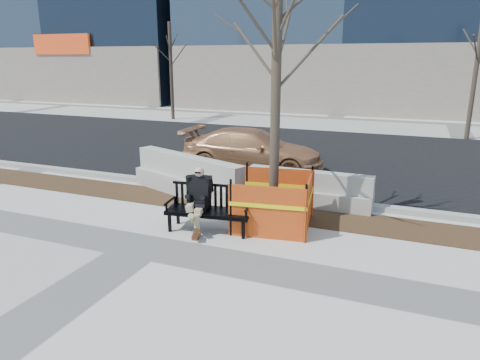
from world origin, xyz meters
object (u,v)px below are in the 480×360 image
Objects in this scene: bench at (209,231)px; seated_man at (199,229)px; sedan at (252,170)px; jersey_barrier_right at (308,205)px; jersey_barrier_left at (189,194)px; tree_fence at (273,225)px.

seated_man is (-0.22, 0.01, 0.00)m from bench.
jersey_barrier_right is (2.32, -2.58, 0.00)m from sedan.
seated_man is at bearing -36.20° from jersey_barrier_left.
bench is 0.30× the size of tree_fence.
bench is at bearing -145.67° from tree_fence.
jersey_barrier_left reaches higher than jersey_barrier_right.
jersey_barrier_right is (0.36, 1.51, 0.00)m from tree_fence.
jersey_barrier_right is at bearing 45.17° from seated_man.
seated_man is 2.76m from jersey_barrier_right.
jersey_barrier_left is at bearing -173.24° from jersey_barrier_right.
tree_fence is 2.81m from jersey_barrier_left.
tree_fence is at bearing -4.78° from jersey_barrier_left.
tree_fence is at bearing -157.05° from sedan.
bench is 0.22m from seated_man.
jersey_barrier_right is (1.65, 2.22, 0.00)m from seated_man.
tree_fence is 1.55m from jersey_barrier_right.
seated_man is at bearing -151.02° from tree_fence.
sedan is (-0.89, 4.81, 0.00)m from bench.
bench is 0.59× the size of jersey_barrier_right.
bench is 1.28m from tree_fence.
bench is at bearing -31.93° from jersey_barrier_left.
jersey_barrier_left is at bearing 154.71° from tree_fence.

